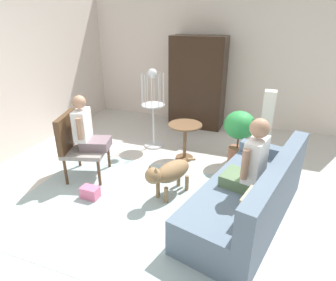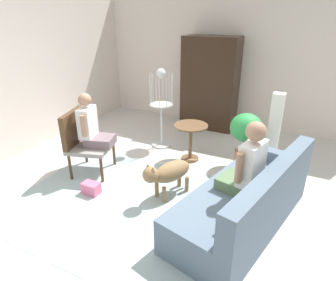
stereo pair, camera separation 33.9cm
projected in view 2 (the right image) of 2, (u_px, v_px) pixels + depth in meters
ground_plane at (149, 196)px, 4.01m from camera, size 7.94×7.94×0.00m
back_wall at (225, 60)px, 6.20m from camera, size 6.11×0.12×2.81m
left_wall at (9, 73)px, 4.82m from camera, size 0.12×7.22×2.81m
area_rug at (131, 205)px, 3.81m from camera, size 3.08×2.37×0.01m
couch at (246, 202)px, 3.38m from camera, size 1.35×2.24×0.87m
armchair at (83, 138)px, 4.42m from camera, size 0.76×0.80×0.99m
person_on_couch at (247, 165)px, 3.19m from camera, size 0.51×0.51×0.87m
person_on_armchair at (92, 126)px, 4.31m from camera, size 0.55×0.51×0.80m
round_end_table at (191, 136)px, 4.84m from camera, size 0.56×0.56×0.64m
dog at (168, 173)px, 3.87m from camera, size 0.50×0.87×0.58m
bird_cage_stand at (161, 107)px, 5.24m from camera, size 0.42×0.42×1.46m
potted_plant at (245, 133)px, 4.58m from camera, size 0.50×0.50×0.90m
column_lamp at (274, 132)px, 4.53m from camera, size 0.20×0.20×1.24m
armoire_cabinet at (210, 84)px, 6.11m from camera, size 1.14×0.56×1.92m
handbag at (91, 188)px, 4.04m from camera, size 0.24×0.16×0.17m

